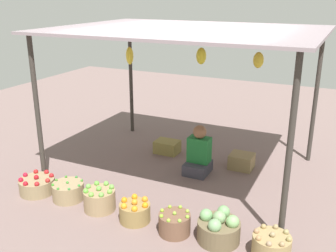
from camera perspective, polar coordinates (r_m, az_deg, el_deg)
ground_plane at (r=6.33m, az=2.47°, el=-6.48°), size 14.00×14.00×0.00m
market_stall_structure at (r=5.76m, az=2.85°, el=12.72°), size 3.75×2.88×2.22m
vendor_person at (r=6.16m, az=4.47°, el=-4.20°), size 0.36×0.44×0.78m
basket_red_apples at (r=5.94m, az=-18.47°, el=-8.14°), size 0.50×0.50×0.27m
basket_green_chilies at (r=5.63m, az=-14.29°, el=-9.14°), size 0.43×0.43×0.27m
basket_green_apples at (r=5.29m, az=-9.92°, el=-10.42°), size 0.42×0.42×0.34m
basket_oranges at (r=5.00m, az=-4.84°, el=-12.28°), size 0.39×0.39×0.30m
basket_limes at (r=4.76m, az=0.95°, el=-13.97°), size 0.38×0.38×0.29m
basket_cabbages at (r=4.66m, az=7.38°, el=-14.51°), size 0.49×0.49×0.38m
basket_potatoes at (r=4.52m, az=14.78°, el=-16.55°), size 0.41×0.41×0.31m
wooden_crate_near_vendor at (r=6.47m, az=10.64°, el=-5.04°), size 0.37×0.34×0.24m
wooden_crate_stacked_rear at (r=6.96m, az=-0.13°, el=-3.04°), size 0.42×0.31×0.22m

